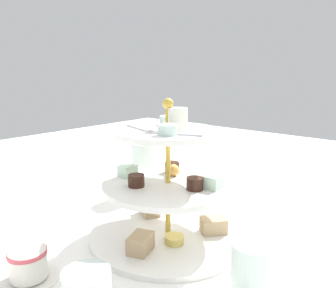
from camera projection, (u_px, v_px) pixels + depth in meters
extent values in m
plane|color=white|center=(168.00, 236.00, 0.66)|extent=(2.40, 2.40, 0.00)
cylinder|color=white|center=(168.00, 234.00, 0.66)|extent=(0.30, 0.30, 0.01)
cylinder|color=white|center=(168.00, 185.00, 0.64)|extent=(0.25, 0.25, 0.01)
cylinder|color=white|center=(168.00, 132.00, 0.62)|extent=(0.19, 0.19, 0.01)
cylinder|color=gold|center=(168.00, 173.00, 0.63)|extent=(0.01, 0.01, 0.26)
sphere|color=gold|center=(168.00, 103.00, 0.61)|extent=(0.02, 0.02, 0.02)
cube|color=tan|center=(149.00, 208.00, 0.73)|extent=(0.06, 0.05, 0.03)
cube|color=tan|center=(140.00, 243.00, 0.58)|extent=(0.05, 0.06, 0.03)
cube|color=tan|center=(213.00, 225.00, 0.65)|extent=(0.06, 0.06, 0.03)
cylinder|color=#E5C660|center=(174.00, 239.00, 0.61)|extent=(0.04, 0.04, 0.01)
cylinder|color=#381E14|center=(172.00, 167.00, 0.70)|extent=(0.03, 0.03, 0.02)
cylinder|color=#381E14|center=(136.00, 181.00, 0.61)|extent=(0.03, 0.03, 0.02)
cylinder|color=#381E14|center=(196.00, 183.00, 0.60)|extent=(0.03, 0.03, 0.02)
cube|color=silver|center=(213.00, 182.00, 0.60)|extent=(0.03, 0.03, 0.02)
cube|color=silver|center=(128.00, 171.00, 0.67)|extent=(0.03, 0.03, 0.02)
sphere|color=gold|center=(173.00, 170.00, 0.67)|extent=(0.02, 0.02, 0.02)
cylinder|color=silver|center=(168.00, 130.00, 0.56)|extent=(0.03, 0.03, 0.02)
cylinder|color=silver|center=(168.00, 120.00, 0.67)|extent=(0.03, 0.03, 0.02)
cylinder|color=white|center=(178.00, 119.00, 0.61)|extent=(0.04, 0.04, 0.04)
cube|color=silver|center=(140.00, 128.00, 0.62)|extent=(0.09, 0.04, 0.00)
cube|color=silver|center=(177.00, 134.00, 0.57)|extent=(0.09, 0.04, 0.00)
cylinder|color=silver|center=(144.00, 168.00, 0.88)|extent=(0.07, 0.07, 0.14)
cylinder|color=white|center=(30.00, 278.00, 0.52)|extent=(0.09, 0.09, 0.01)
cylinder|color=white|center=(28.00, 263.00, 0.52)|extent=(0.06, 0.06, 0.04)
cylinder|color=#D14C56|center=(27.00, 252.00, 0.51)|extent=(0.06, 0.06, 0.01)
cube|color=silver|center=(284.00, 210.00, 0.78)|extent=(0.16, 0.07, 0.00)
cube|color=silver|center=(34.00, 221.00, 0.72)|extent=(0.11, 0.15, 0.00)
cylinder|color=silver|center=(252.00, 272.00, 0.47)|extent=(0.06, 0.06, 0.09)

